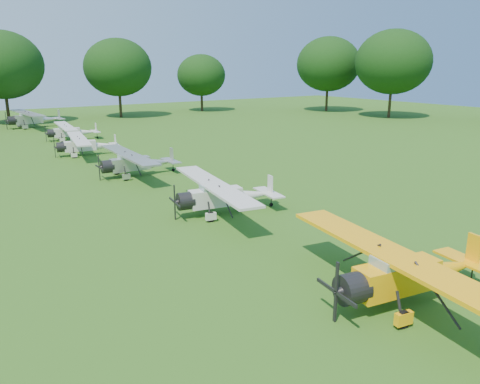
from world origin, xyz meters
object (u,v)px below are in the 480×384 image
at_px(aircraft_4, 136,161).
at_px(aircraft_3, 223,194).
at_px(aircraft_2, 408,270).
at_px(aircraft_5, 85,144).
at_px(aircraft_7, 33,118).
at_px(aircraft_6, 71,131).

bearing_deg(aircraft_4, aircraft_3, -85.06).
height_order(aircraft_2, aircraft_4, aircraft_2).
height_order(aircraft_5, aircraft_7, aircraft_7).
distance_m(aircraft_5, aircraft_7, 23.98).
bearing_deg(aircraft_3, aircraft_4, 102.30).
xyz_separation_m(aircraft_2, aircraft_5, (-1.00, 34.52, -0.16)).
distance_m(aircraft_4, aircraft_5, 10.61).
distance_m(aircraft_4, aircraft_7, 34.57).
relative_size(aircraft_3, aircraft_5, 1.07).
relative_size(aircraft_2, aircraft_3, 1.08).
xyz_separation_m(aircraft_4, aircraft_6, (0.70, 20.66, -0.06)).
bearing_deg(aircraft_3, aircraft_5, 102.94).
bearing_deg(aircraft_5, aircraft_7, 99.17).
relative_size(aircraft_2, aircraft_5, 1.15).
xyz_separation_m(aircraft_4, aircraft_5, (-0.70, 10.59, -0.06)).
bearing_deg(aircraft_3, aircraft_2, -81.09).
xyz_separation_m(aircraft_3, aircraft_5, (-1.20, 22.14, -0.08)).
bearing_deg(aircraft_7, aircraft_5, -94.35).
relative_size(aircraft_2, aircraft_7, 0.93).
relative_size(aircraft_4, aircraft_6, 1.06).
bearing_deg(aircraft_5, aircraft_4, -76.62).
xyz_separation_m(aircraft_2, aircraft_6, (0.40, 44.59, -0.17)).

